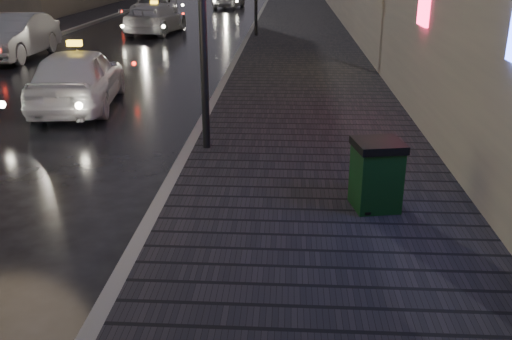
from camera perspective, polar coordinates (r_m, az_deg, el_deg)
The scene contains 9 objects.
sidewalk at distance 25.43m, azimuth 4.59°, elevation 12.79°, with size 4.60×58.00×0.15m, color black.
curb at distance 25.50m, azimuth -0.95°, elevation 12.87°, with size 0.20×58.00×0.15m, color slate.
sidewalk_far at distance 28.15m, azimuth -22.63°, elevation 12.08°, with size 2.40×58.00×0.15m, color black.
curb_far at distance 27.62m, azimuth -20.14°, elevation 12.26°, with size 0.20×58.00×0.15m, color slate.
trash_bin at distance 8.24m, azimuth 11.93°, elevation -0.41°, with size 0.77×0.77×1.00m.
taxi_near at distance 14.82m, azimuth -17.36°, elevation 8.86°, with size 1.78×4.41×1.50m, color white.
car_left_mid at distance 22.93m, azimuth -23.05°, elevation 12.19°, with size 1.67×4.80×1.58m, color #9FA0A7.
taxi_mid at distance 28.61m, azimuth -10.06°, elevation 14.67°, with size 1.94×4.77×1.38m, color silver.
taxi_far at distance 34.85m, azimuth -10.12°, elevation 15.76°, with size 2.39×5.18×1.44m, color silver.
Camera 1 is at (3.38, -4.19, 3.57)m, focal length 40.00 mm.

